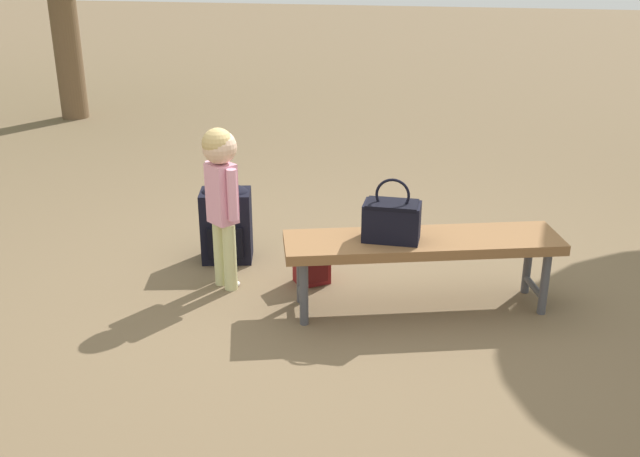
% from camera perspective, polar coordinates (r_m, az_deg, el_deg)
% --- Properties ---
extents(ground_plane, '(40.00, 40.00, 0.00)m').
position_cam_1_polar(ground_plane, '(4.59, 0.15, -5.20)').
color(ground_plane, brown).
rests_on(ground_plane, ground).
extents(park_bench, '(1.65, 0.83, 0.45)m').
position_cam_1_polar(park_bench, '(4.33, 7.89, -1.41)').
color(park_bench, brown).
rests_on(park_bench, ground).
extents(handbag, '(0.32, 0.19, 0.37)m').
position_cam_1_polar(handbag, '(4.21, 5.54, 0.72)').
color(handbag, black).
rests_on(handbag, park_bench).
extents(child_standing, '(0.24, 0.21, 1.03)m').
position_cam_1_polar(child_standing, '(4.49, -7.63, 3.48)').
color(child_standing, '#CCCC8C').
rests_on(child_standing, ground).
extents(backpack_large, '(0.38, 0.34, 0.56)m').
position_cam_1_polar(backpack_large, '(5.03, -7.23, 0.59)').
color(backpack_large, black).
rests_on(backpack_large, ground).
extents(backpack_small, '(0.25, 0.24, 0.35)m').
position_cam_1_polar(backpack_small, '(4.69, -0.64, -2.24)').
color(backpack_small, maroon).
rests_on(backpack_small, ground).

